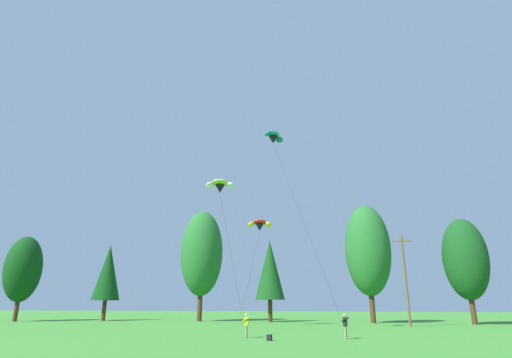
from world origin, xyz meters
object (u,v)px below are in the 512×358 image
Objects in this scene: utility_pole at (405,277)px; kite_flyer_near at (246,323)px; kite_flyer_mid at (345,324)px; parafoil_kite_far_red_yellow at (260,225)px; backpack at (269,338)px; parafoil_kite_mid_teal at (274,137)px; parafoil_kite_high_lime_white at (220,185)px.

utility_pole is 22.52m from kite_flyer_near.
parafoil_kite_far_red_yellow reaches higher than kite_flyer_mid.
backpack is (3.41, -17.31, -10.95)m from parafoil_kite_far_red_yellow.
utility_pole is at bearing 65.91° from kite_flyer_mid.
kite_flyer_near is 18.59m from parafoil_kite_mid_teal.
utility_pole is at bearing 49.31° from kite_flyer_near.
parafoil_kite_high_lime_white is (-5.18, 10.88, 13.83)m from kite_flyer_near.
utility_pole is at bearing 16.76° from parafoil_kite_high_lime_white.
backpack is at bearing -156.59° from kite_flyer_mid.
backpack is (7.11, -12.79, -14.63)m from parafoil_kite_high_lime_white.
kite_flyer_mid is (-7.37, -16.47, -4.09)m from utility_pole.
parafoil_kite_high_lime_white is 0.80× the size of parafoil_kite_mid_teal.
parafoil_kite_mid_teal is (-13.05, -10.22, 13.24)m from utility_pole.
utility_pole is at bearing -107.45° from backpack.
parafoil_kite_far_red_yellow is (-15.91, -1.39, 6.06)m from utility_pole.
parafoil_kite_mid_teal is at bearing -69.96° from backpack.
parafoil_kite_mid_teal is at bearing -141.94° from utility_pole.
utility_pole is 24.12× the size of backpack.
kite_flyer_mid is 5.65m from backpack.
parafoil_kite_mid_teal is (1.39, 6.57, 17.33)m from kite_flyer_near.
kite_flyer_near is at bearing -177.41° from kite_flyer_mid.
kite_flyer_near is 7.08m from kite_flyer_mid.
kite_flyer_mid is 4.23× the size of backpack.
kite_flyer_near is 4.23× the size of backpack.
parafoil_kite_mid_teal reaches higher than utility_pole.
parafoil_kite_far_red_yellow is (-2.86, 8.83, -7.18)m from parafoil_kite_mid_teal.
backpack is (-12.50, -18.69, -4.89)m from utility_pole.
kite_flyer_mid is at bearing -114.09° from utility_pole.
parafoil_kite_far_red_yellow reaches higher than kite_flyer_near.
utility_pole is at bearing 38.06° from parafoil_kite_mid_teal.
parafoil_kite_far_red_yellow is at bearing 107.97° from parafoil_kite_mid_teal.
kite_flyer_mid is at bearing -47.74° from parafoil_kite_mid_teal.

